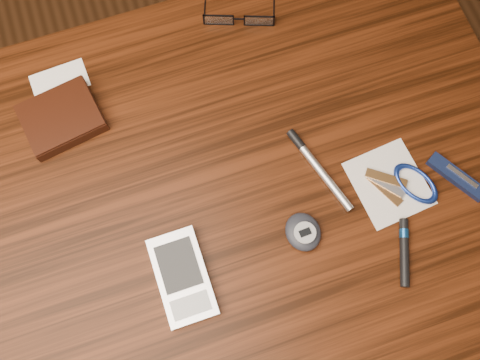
{
  "coord_description": "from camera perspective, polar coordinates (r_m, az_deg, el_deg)",
  "views": [
    {
      "loc": [
        -0.0,
        -0.19,
        1.49
      ],
      "look_at": [
        0.07,
        0.02,
        0.76
      ],
      "focal_mm": 40.0,
      "sensor_mm": 36.0,
      "label": 1
    }
  ],
  "objects": [
    {
      "name": "pedometer",
      "position": [
        0.75,
        6.75,
        -5.53
      ],
      "size": [
        0.05,
        0.06,
        0.02
      ],
      "color": "black",
      "rests_on": "desk"
    },
    {
      "name": "black_blue_pen",
      "position": [
        0.77,
        17.12,
        -7.14
      ],
      "size": [
        0.05,
        0.09,
        0.01
      ],
      "color": "black",
      "rests_on": "desk"
    },
    {
      "name": "silver_pen",
      "position": [
        0.78,
        7.98,
        1.75
      ],
      "size": [
        0.05,
        0.14,
        0.01
      ],
      "color": "silver",
      "rests_on": "desk"
    },
    {
      "name": "pocket_knife",
      "position": [
        0.83,
        22.12,
        0.32
      ],
      "size": [
        0.06,
        0.09,
        0.01
      ],
      "color": "#111C36",
      "rests_on": "desk"
    },
    {
      "name": "pda_phone",
      "position": [
        0.74,
        -6.17,
        -10.24
      ],
      "size": [
        0.07,
        0.12,
        0.02
      ],
      "color": "silver",
      "rests_on": "desk"
    },
    {
      "name": "eyeglasses",
      "position": [
        0.88,
        -0.11,
        16.99
      ],
      "size": [
        0.15,
        0.15,
        0.02
      ],
      "color": "black",
      "rests_on": "desk"
    },
    {
      "name": "desk",
      "position": [
        0.86,
        -3.99,
        -5.02
      ],
      "size": [
        1.0,
        0.7,
        0.75
      ],
      "color": "#381708",
      "rests_on": "ground"
    },
    {
      "name": "notepad_keys",
      "position": [
        0.8,
        16.99,
        -0.35
      ],
      "size": [
        0.13,
        0.12,
        0.01
      ],
      "color": "silver",
      "rests_on": "desk"
    },
    {
      "name": "ground",
      "position": [
        1.5,
        -2.31,
        -10.19
      ],
      "size": [
        3.8,
        3.8,
        0.0
      ],
      "primitive_type": "plane",
      "color": "#472814",
      "rests_on": "ground"
    },
    {
      "name": "wallet_and_card",
      "position": [
        0.84,
        -18.51,
        6.38
      ],
      "size": [
        0.12,
        0.15,
        0.02
      ],
      "color": "black",
      "rests_on": "desk"
    }
  ]
}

